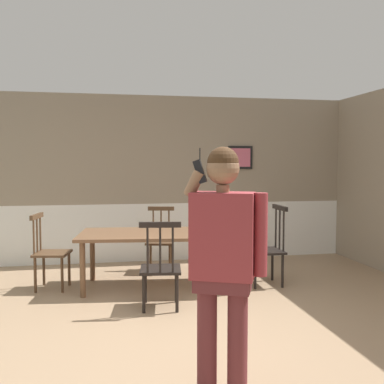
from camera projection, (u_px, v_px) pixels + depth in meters
The scene contains 8 objects.
ground_plane at pixel (188, 334), 4.24m from camera, with size 7.37×7.37×0.00m, color #9E7F60.
room_back_partition at pixel (153, 182), 7.43m from camera, with size 6.70×0.17×2.73m.
dining_table at pixel (160, 238), 5.85m from camera, with size 2.18×1.23×0.72m.
chair_near_window at pixel (267, 248), 5.97m from camera, with size 0.47×0.47×1.06m.
chair_by_doorway at pixel (160, 267), 4.97m from camera, with size 0.50×0.50×1.00m.
chair_at_table_head at pixel (49, 252), 5.76m from camera, with size 0.49×0.49×0.98m.
chair_opposite_corner at pixel (160, 240), 6.75m from camera, with size 0.48×0.48×0.96m.
person_figure at pixel (224, 253), 3.06m from camera, with size 0.55×0.38×1.74m.
Camera 1 is at (-0.73, -4.08, 1.63)m, focal length 41.81 mm.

